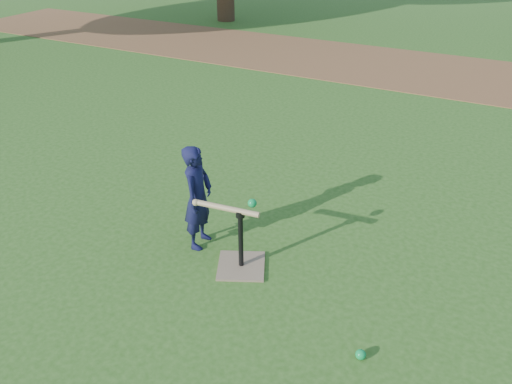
% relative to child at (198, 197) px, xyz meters
% --- Properties ---
extents(ground, '(80.00, 80.00, 0.00)m').
position_rel_child_xyz_m(ground, '(0.76, -0.51, -0.53)').
color(ground, '#285116').
rests_on(ground, ground).
extents(dirt_strip, '(24.00, 3.00, 0.01)m').
position_rel_child_xyz_m(dirt_strip, '(0.76, 6.99, -0.52)').
color(dirt_strip, brown).
rests_on(dirt_strip, ground).
extents(child, '(0.31, 0.42, 1.05)m').
position_rel_child_xyz_m(child, '(0.00, 0.00, 0.00)').
color(child, black).
rests_on(child, ground).
extents(wiffle_ball_ground, '(0.08, 0.08, 0.08)m').
position_rel_child_xyz_m(wiffle_ball_ground, '(1.84, -0.69, -0.49)').
color(wiffle_ball_ground, '#0C873D').
rests_on(wiffle_ball_ground, ground).
extents(batting_tee, '(0.57, 0.57, 0.61)m').
position_rel_child_xyz_m(batting_tee, '(0.54, -0.15, -0.42)').
color(batting_tee, '#806A51').
rests_on(batting_tee, ground).
extents(swing_action, '(0.63, 0.21, 0.13)m').
position_rel_child_xyz_m(swing_action, '(0.43, -0.15, 0.10)').
color(swing_action, tan).
rests_on(swing_action, ground).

